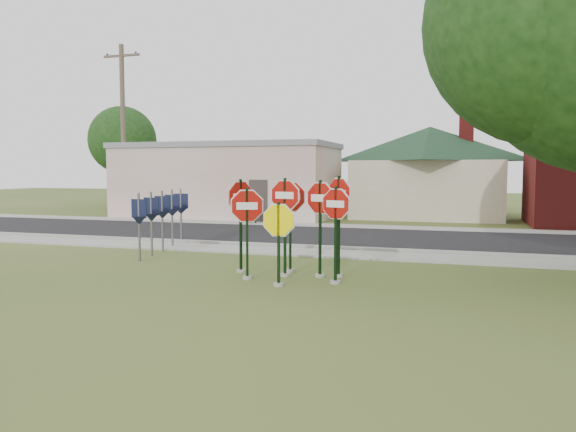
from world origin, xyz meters
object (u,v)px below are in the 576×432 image
(utility_pole_near, at_px, (123,129))
(stop_sign_left, at_px, (247,221))
(stop_sign_yellow, at_px, (279,234))
(pedestrian, at_px, (253,207))
(stop_sign_center, at_px, (285,213))

(utility_pole_near, bearing_deg, stop_sign_left, -47.65)
(stop_sign_yellow, bearing_deg, pedestrian, 113.48)
(stop_sign_center, bearing_deg, stop_sign_yellow, -78.93)
(utility_pole_near, xyz_separation_m, pedestrian, (7.95, -0.88, -4.13))
(utility_pole_near, relative_size, pedestrian, 6.10)
(stop_sign_left, bearing_deg, utility_pole_near, 132.35)
(stop_sign_yellow, xyz_separation_m, utility_pole_near, (-14.02, 14.85, 3.76))
(stop_sign_yellow, bearing_deg, utility_pole_near, 133.34)
(stop_sign_center, height_order, utility_pole_near, utility_pole_near)
(stop_sign_center, bearing_deg, stop_sign_left, -141.33)
(stop_sign_yellow, distance_m, stop_sign_left, 1.17)
(stop_sign_yellow, relative_size, pedestrian, 1.32)
(utility_pole_near, distance_m, pedestrian, 9.00)
(stop_sign_center, relative_size, utility_pole_near, 0.27)
(stop_sign_center, xyz_separation_m, stop_sign_left, (-0.77, -0.61, -0.16))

